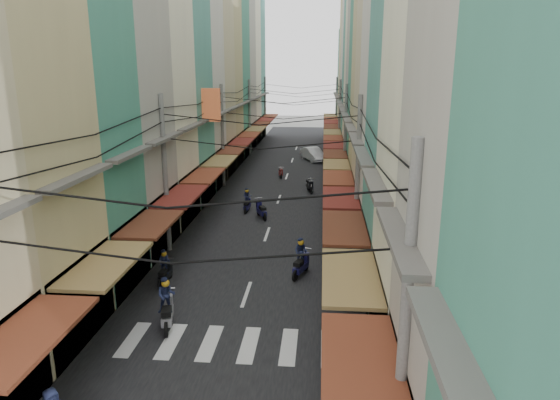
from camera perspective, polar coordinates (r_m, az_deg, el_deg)
The scene contains 15 objects.
ground at distance 23.66m, azimuth -3.12°, elevation -8.64°, with size 160.00×160.00×0.00m, color slate.
road at distance 42.64m, azimuth 0.58°, elevation 2.14°, with size 10.00×80.00×0.02m, color black.
sidewalk_left at distance 43.59m, azimuth -7.98°, elevation 2.31°, with size 3.00×80.00×0.06m, color slate.
sidewalk_right at distance 42.65m, azimuth 9.33°, elevation 1.98°, with size 3.00×80.00×0.06m, color slate.
crosswalk at distance 18.37m, azimuth -5.80°, elevation -16.02°, with size 7.55×2.40×0.01m.
building_row_left at distance 39.59m, azimuth -11.70°, elevation 15.11°, with size 7.80×67.67×23.70m.
building_row_right at distance 38.21m, azimuth 12.52°, elevation 14.54°, with size 7.80×68.98×22.59m.
utility_poles at distance 36.72m, azimuth 0.01°, elevation 10.47°, with size 10.20×66.13×8.20m.
white_car at distance 52.44m, azimuth 3.81°, elevation 4.52°, with size 4.79×1.88×1.69m, color silver.
bicycle at distance 21.03m, azimuth 14.28°, elevation -12.27°, with size 0.67×1.80×1.24m, color black.
moving_scooters at distance 27.51m, azimuth -3.59°, elevation -4.01°, with size 6.53×28.48×1.98m.
parked_scooters at distance 19.62m, azimuth 7.93°, elevation -12.47°, with size 13.27×14.55×0.99m.
pedestrians at distance 27.54m, azimuth -11.27°, elevation -3.25°, with size 13.54×26.51×2.09m.
market_umbrella at distance 20.60m, azimuth 13.51°, elevation -5.63°, with size 2.54×2.54×2.68m.
traffic_sign at distance 20.15m, azimuth 12.20°, elevation -7.08°, with size 0.10×0.61×2.78m.
Camera 1 is at (3.12, -21.46, 9.45)m, focal length 32.00 mm.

